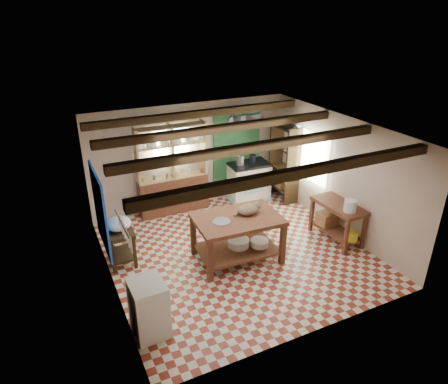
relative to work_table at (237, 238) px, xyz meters
name	(u,v)px	position (x,y,z in m)	size (l,w,h in m)	color
floor	(236,253)	(0.09, 0.19, -0.48)	(5.00, 5.00, 0.02)	maroon
ceiling	(238,130)	(0.09, 0.19, 2.13)	(5.00, 5.00, 0.02)	#45464A
wall_back	(191,156)	(0.09, 2.69, 0.83)	(5.00, 0.04, 2.60)	beige
wall_front	(318,264)	(0.09, -2.31, 0.83)	(5.00, 0.04, 2.60)	beige
wall_left	(106,223)	(-2.41, 0.19, 0.83)	(0.04, 5.00, 2.60)	beige
wall_right	(339,174)	(2.59, 0.19, 0.83)	(0.04, 5.00, 2.60)	beige
ceiling_beams	(238,137)	(0.09, 0.19, 2.01)	(5.00, 3.80, 0.15)	#382613
blue_wall_patch	(100,211)	(-2.38, 1.09, 0.63)	(0.04, 1.40, 1.60)	blue
green_wall_patch	(237,151)	(1.34, 2.66, 0.78)	(1.30, 0.04, 2.30)	#21522B
window_back	(171,143)	(-0.41, 2.67, 1.23)	(0.90, 0.02, 0.80)	silver
window_right	(311,156)	(2.57, 1.19, 0.93)	(0.02, 1.30, 1.20)	silver
utensil_rail	(122,230)	(-2.35, -1.01, 1.31)	(0.06, 0.90, 0.28)	black
pot_rack	(245,119)	(1.34, 2.24, 1.71)	(0.86, 0.12, 0.36)	black
shelving_unit	(172,170)	(-0.46, 2.50, 0.63)	(1.70, 0.34, 2.20)	tan
tall_rack	(284,162)	(2.37, 1.99, 0.53)	(0.40, 0.86, 2.00)	#382613
work_table	(237,238)	(0.00, 0.00, 0.00)	(1.65, 1.10, 0.94)	brown
stove	(248,181)	(1.53, 2.34, 0.03)	(1.02, 0.69, 1.00)	white
prep_table	(121,246)	(-2.11, 0.87, -0.10)	(0.50, 0.73, 0.74)	#382613
white_cabinet	(149,308)	(-2.13, -1.19, -0.01)	(0.51, 0.61, 0.91)	silver
right_counter	(337,222)	(2.27, -0.28, -0.04)	(0.60, 1.20, 0.86)	brown
cat	(248,209)	(0.25, 0.04, 0.57)	(0.43, 0.33, 0.20)	#82674C
steel_tray	(222,221)	(-0.35, -0.03, 0.48)	(0.34, 0.34, 0.02)	#B4B5BC
basin_large	(238,243)	(0.05, 0.05, -0.14)	(0.44, 0.44, 0.15)	silver
basin_small	(260,243)	(0.44, -0.12, -0.16)	(0.36, 0.36, 0.13)	silver
kettle_left	(240,160)	(1.28, 2.35, 0.66)	(0.21, 0.21, 0.24)	#B4B5BC
kettle_right	(253,159)	(1.63, 2.34, 0.63)	(0.16, 0.16, 0.20)	black
enamel_bowl	(118,224)	(-2.11, 0.87, 0.40)	(0.49, 0.49, 0.24)	silver
white_bucket	(350,206)	(2.23, -0.63, 0.52)	(0.26, 0.26, 0.26)	silver
wicker_basket	(327,218)	(2.26, 0.02, -0.09)	(0.42, 0.34, 0.29)	olive
yellow_tub	(351,236)	(2.28, -0.73, -0.14)	(0.26, 0.26, 0.19)	gold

